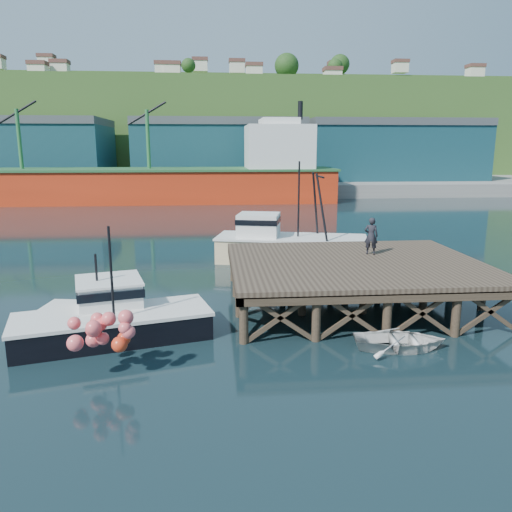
{
  "coord_description": "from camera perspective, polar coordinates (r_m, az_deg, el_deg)",
  "views": [
    {
      "loc": [
        -1.3,
        -22.98,
        7.48
      ],
      "look_at": [
        0.86,
        2.0,
        2.01
      ],
      "focal_mm": 35.0,
      "sensor_mm": 36.0,
      "label": 1
    }
  ],
  "objects": [
    {
      "name": "ground",
      "position": [
        24.2,
        -1.62,
        -5.71
      ],
      "size": [
        300.0,
        300.0,
        0.0
      ],
      "primitive_type": "plane",
      "color": "black",
      "rests_on": "ground"
    },
    {
      "name": "boat_black",
      "position": [
        20.9,
        -16.11,
        -6.67
      ],
      "size": [
        8.03,
        6.65,
        4.68
      ],
      "rotation": [
        0.0,
        0.0,
        0.27
      ],
      "color": "black",
      "rests_on": "ground"
    },
    {
      "name": "warehouse_mid",
      "position": [
        88.0,
        -4.18,
        11.63
      ],
      "size": [
        28.0,
        16.0,
        9.0
      ],
      "primitive_type": "cube",
      "color": "#17404E",
      "rests_on": "far_quay"
    },
    {
      "name": "cargo_ship",
      "position": [
        71.46,
        -10.81,
        8.74
      ],
      "size": [
        55.5,
        10.0,
        13.75
      ],
      "color": "red",
      "rests_on": "ground"
    },
    {
      "name": "dockworker",
      "position": [
        26.05,
        13.02,
        2.25
      ],
      "size": [
        0.8,
        0.65,
        1.9
      ],
      "primitive_type": "imported",
      "rotation": [
        0.0,
        0.0,
        2.82
      ],
      "color": "black",
      "rests_on": "wharf"
    },
    {
      "name": "hillside",
      "position": [
        123.04,
        -4.47,
        13.9
      ],
      "size": [
        220.0,
        50.0,
        22.0
      ],
      "primitive_type": "cube",
      "color": "#2D511E",
      "rests_on": "ground"
    },
    {
      "name": "warehouse_left",
      "position": [
        94.22,
        -26.37,
        10.45
      ],
      "size": [
        32.0,
        16.0,
        9.0
      ],
      "primitive_type": "cube",
      "color": "#17404E",
      "rests_on": "far_quay"
    },
    {
      "name": "far_quay",
      "position": [
        93.21,
        -4.18,
        8.28
      ],
      "size": [
        160.0,
        40.0,
        2.0
      ],
      "primitive_type": "cube",
      "color": "gray",
      "rests_on": "ground"
    },
    {
      "name": "dinghy",
      "position": [
        19.85,
        16.12,
        -9.24
      ],
      "size": [
        3.7,
        2.85,
        0.71
      ],
      "primitive_type": "imported",
      "rotation": [
        0.0,
        0.0,
        1.44
      ],
      "color": "silver",
      "rests_on": "ground"
    },
    {
      "name": "wharf",
      "position": [
        24.42,
        11.37,
        -1.05
      ],
      "size": [
        12.0,
        10.0,
        2.62
      ],
      "color": "brown",
      "rests_on": "ground"
    },
    {
      "name": "trawler",
      "position": [
        33.23,
        3.68,
        1.67
      ],
      "size": [
        10.44,
        5.74,
        6.62
      ],
      "rotation": [
        0.0,
        0.0,
        -0.24
      ],
      "color": "beige",
      "rests_on": "ground"
    },
    {
      "name": "warehouse_right",
      "position": [
        93.39,
        14.93,
        11.29
      ],
      "size": [
        30.0,
        16.0,
        9.0
      ],
      "primitive_type": "cube",
      "color": "#17404E",
      "rests_on": "far_quay"
    },
    {
      "name": "boat_navy",
      "position": [
        22.49,
        -16.77,
        -5.9
      ],
      "size": [
        5.46,
        3.27,
        3.27
      ],
      "rotation": [
        0.0,
        0.0,
        -0.16
      ],
      "color": "black",
      "rests_on": "ground"
    }
  ]
}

